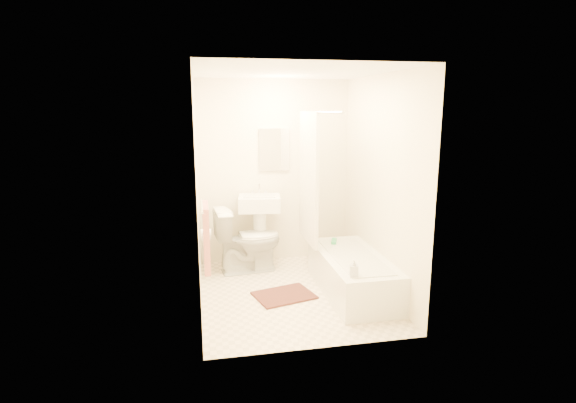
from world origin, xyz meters
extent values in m
plane|color=beige|center=(0.00, 0.00, 0.00)|extent=(2.40, 2.40, 0.00)
plane|color=white|center=(0.00, 0.00, 2.40)|extent=(2.40, 2.40, 0.00)
cube|color=beige|center=(0.00, 1.20, 1.20)|extent=(2.00, 0.02, 2.40)
cube|color=beige|center=(-1.00, 0.00, 1.20)|extent=(0.02, 2.40, 2.40)
cube|color=beige|center=(1.00, 0.00, 1.20)|extent=(0.02, 2.40, 2.40)
cube|color=white|center=(0.00, 1.18, 1.50)|extent=(0.40, 0.03, 0.55)
cylinder|color=silver|center=(0.30, 0.10, 2.00)|extent=(0.03, 1.70, 0.03)
cube|color=silver|center=(0.30, 0.50, 1.22)|extent=(0.04, 0.80, 1.55)
cylinder|color=silver|center=(-0.96, -0.25, 1.10)|extent=(0.02, 0.60, 0.02)
cube|color=#CC7266|center=(-0.93, -0.25, 0.78)|extent=(0.06, 0.45, 0.66)
cylinder|color=white|center=(-0.93, 0.12, 0.70)|extent=(0.11, 0.12, 0.12)
imported|color=white|center=(-0.41, 0.80, 0.40)|extent=(0.87, 0.55, 0.81)
cube|color=#542C23|center=(-0.11, -0.07, 0.01)|extent=(0.72, 0.61, 0.02)
imported|color=white|center=(0.47, -0.69, 0.51)|extent=(0.10, 0.10, 0.18)
cube|color=#38B162|center=(0.60, 0.41, 0.44)|extent=(0.12, 0.20, 0.04)
camera|label=1|loc=(-0.97, -4.63, 2.06)|focal=28.00mm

